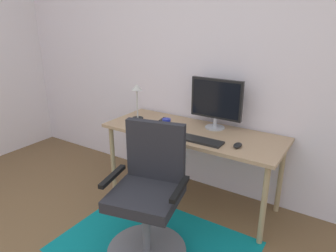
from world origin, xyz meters
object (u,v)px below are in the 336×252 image
object	(u,v)px
cell_phone	(164,120)
desk_lamp	(137,95)
monitor	(216,101)
coffee_cup	(166,124)
desk	(192,138)
keyboard	(198,140)
computer_mouse	(238,145)
office_chair	(148,206)

from	to	relation	value
cell_phone	desk_lamp	distance (m)	0.36
monitor	desk_lamp	distance (m)	0.79
cell_phone	monitor	bearing A→B (deg)	-1.43
coffee_cup	desk	bearing A→B (deg)	22.72
monitor	keyboard	xyz separation A→B (m)	(0.01, -0.36, -0.25)
computer_mouse	desk_lamp	bearing A→B (deg)	173.01
desk	desk_lamp	xyz separation A→B (m)	(-0.62, -0.00, 0.31)
monitor	keyboard	world-z (taller)	monitor
desk	office_chair	distance (m)	0.83
monitor	computer_mouse	world-z (taller)	monitor
desk	cell_phone	distance (m)	0.40
keyboard	computer_mouse	distance (m)	0.33
coffee_cup	office_chair	size ratio (longest dim) A/B	0.10
desk_lamp	office_chair	bearing A→B (deg)	-48.29
cell_phone	desk_lamp	bearing A→B (deg)	-166.74
coffee_cup	office_chair	bearing A→B (deg)	-66.95
monitor	cell_phone	xyz separation A→B (m)	(-0.52, -0.07, -0.26)
desk	computer_mouse	distance (m)	0.51
desk_lamp	desk	bearing A→B (deg)	0.15
monitor	computer_mouse	xyz separation A→B (m)	(0.34, -0.31, -0.24)
office_chair	keyboard	bearing A→B (deg)	69.90
keyboard	office_chair	world-z (taller)	office_chair
desk	monitor	xyz separation A→B (m)	(0.14, 0.17, 0.33)
monitor	coffee_cup	xyz separation A→B (m)	(-0.36, -0.26, -0.21)
desk	coffee_cup	size ratio (longest dim) A/B	16.62
computer_mouse	desk_lamp	xyz separation A→B (m)	(-1.10, 0.14, 0.23)
keyboard	desk	bearing A→B (deg)	129.20
coffee_cup	desk_lamp	world-z (taller)	desk_lamp
desk	office_chair	xyz separation A→B (m)	(0.08, -0.79, -0.25)
coffee_cup	cell_phone	xyz separation A→B (m)	(-0.16, 0.19, -0.04)
cell_phone	keyboard	bearing A→B (deg)	-37.69
coffee_cup	office_chair	world-z (taller)	office_chair
desk_lamp	office_chair	distance (m)	1.20
monitor	computer_mouse	bearing A→B (deg)	-42.46
cell_phone	office_chair	distance (m)	1.05
computer_mouse	cell_phone	bearing A→B (deg)	164.55
computer_mouse	office_chair	xyz separation A→B (m)	(-0.40, -0.65, -0.34)
computer_mouse	desk_lamp	distance (m)	1.14
desk	office_chair	world-z (taller)	office_chair
keyboard	cell_phone	xyz separation A→B (m)	(-0.53, 0.29, -0.00)
coffee_cup	office_chair	xyz separation A→B (m)	(0.30, -0.70, -0.37)
cell_phone	office_chair	world-z (taller)	office_chair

